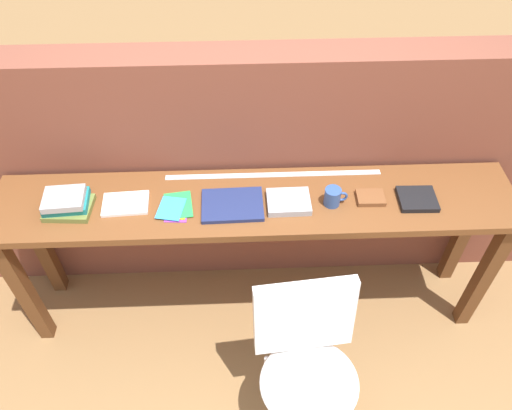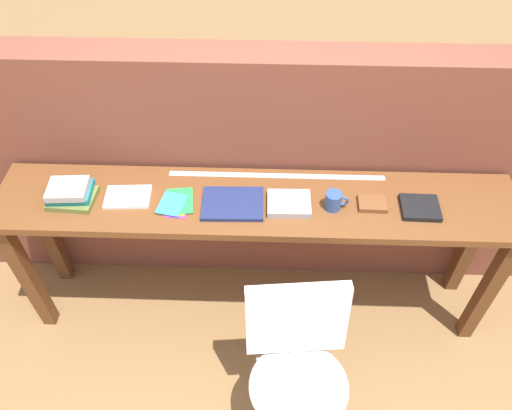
% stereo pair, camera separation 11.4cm
% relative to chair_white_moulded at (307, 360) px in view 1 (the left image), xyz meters
% --- Properties ---
extents(ground_plane, '(40.00, 40.00, 0.00)m').
position_rel_chair_white_moulded_xyz_m(ground_plane, '(-0.20, 0.34, -0.53)').
color(ground_plane, olive).
extents(brick_wall_back, '(6.00, 0.20, 1.46)m').
position_rel_chair_white_moulded_xyz_m(brick_wall_back, '(-0.20, 0.98, 0.20)').
color(brick_wall_back, brown).
rests_on(brick_wall_back, ground).
extents(sideboard, '(2.50, 0.44, 0.88)m').
position_rel_chair_white_moulded_xyz_m(sideboard, '(-0.20, 0.64, 0.21)').
color(sideboard, brown).
rests_on(sideboard, ground).
extents(chair_white_moulded, '(0.48, 0.49, 0.89)m').
position_rel_chair_white_moulded_xyz_m(chair_white_moulded, '(0.00, 0.00, 0.00)').
color(chair_white_moulded, white).
rests_on(chair_white_moulded, ground).
extents(book_stack_leftmost, '(0.22, 0.18, 0.09)m').
position_rel_chair_white_moulded_xyz_m(book_stack_leftmost, '(-1.07, 0.61, 0.40)').
color(book_stack_leftmost, olive).
rests_on(book_stack_leftmost, sideboard).
extents(magazine_cycling, '(0.22, 0.16, 0.02)m').
position_rel_chair_white_moulded_xyz_m(magazine_cycling, '(-0.81, 0.63, 0.36)').
color(magazine_cycling, white).
rests_on(magazine_cycling, sideboard).
extents(pamphlet_pile_colourful, '(0.18, 0.20, 0.01)m').
position_rel_chair_white_moulded_xyz_m(pamphlet_pile_colourful, '(-0.58, 0.60, 0.36)').
color(pamphlet_pile_colourful, purple).
rests_on(pamphlet_pile_colourful, sideboard).
extents(book_open_centre, '(0.29, 0.21, 0.02)m').
position_rel_chair_white_moulded_xyz_m(book_open_centre, '(-0.31, 0.60, 0.36)').
color(book_open_centre, navy).
rests_on(book_open_centre, sideboard).
extents(book_grey_hardcover, '(0.20, 0.16, 0.03)m').
position_rel_chair_white_moulded_xyz_m(book_grey_hardcover, '(-0.05, 0.61, 0.37)').
color(book_grey_hardcover, '#9E9EA3').
rests_on(book_grey_hardcover, sideboard).
extents(mug, '(0.11, 0.08, 0.09)m').
position_rel_chair_white_moulded_xyz_m(mug, '(0.16, 0.60, 0.40)').
color(mug, '#2D4C8C').
rests_on(mug, sideboard).
extents(leather_journal_brown, '(0.13, 0.10, 0.02)m').
position_rel_chair_white_moulded_xyz_m(leather_journal_brown, '(0.34, 0.62, 0.37)').
color(leather_journal_brown, brown).
rests_on(leather_journal_brown, sideboard).
extents(book_repair_rightmost, '(0.18, 0.16, 0.03)m').
position_rel_chair_white_moulded_xyz_m(book_repair_rightmost, '(0.56, 0.60, 0.37)').
color(book_repair_rightmost, black).
rests_on(book_repair_rightmost, sideboard).
extents(ruler_metal_back_edge, '(1.07, 0.03, 0.00)m').
position_rel_chair_white_moulded_xyz_m(ruler_metal_back_edge, '(-0.11, 0.81, 0.35)').
color(ruler_metal_back_edge, silver).
rests_on(ruler_metal_back_edge, sideboard).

